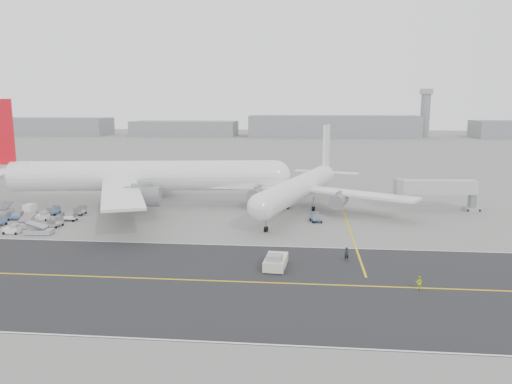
# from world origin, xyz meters

# --- Properties ---
(ground) EXTENTS (700.00, 700.00, 0.00)m
(ground) POSITION_xyz_m (0.00, 0.00, 0.00)
(ground) COLOR gray
(ground) RESTS_ON ground
(taxiway) EXTENTS (220.00, 59.00, 0.03)m
(taxiway) POSITION_xyz_m (5.02, -17.98, 0.01)
(taxiway) COLOR #28282A
(taxiway) RESTS_ON ground
(horizon_buildings) EXTENTS (520.00, 28.00, 28.00)m
(horizon_buildings) POSITION_xyz_m (30.00, 260.00, 0.00)
(horizon_buildings) COLOR gray
(horizon_buildings) RESTS_ON ground
(control_tower) EXTENTS (7.00, 7.00, 31.25)m
(control_tower) POSITION_xyz_m (100.00, 265.00, 16.25)
(control_tower) COLOR gray
(control_tower) RESTS_ON ground
(airliner_a) EXTENTS (64.95, 63.84, 22.48)m
(airliner_a) POSITION_xyz_m (-13.03, 25.68, 6.47)
(airliner_a) COLOR white
(airliner_a) RESTS_ON ground
(airliner_b) EXTENTS (45.77, 46.72, 16.57)m
(airliner_b) POSITION_xyz_m (21.20, 24.67, 4.78)
(airliner_b) COLOR white
(airliner_b) RESTS_ON ground
(pushback_tug) EXTENTS (3.11, 7.52, 2.13)m
(pushback_tug) POSITION_xyz_m (18.46, -12.31, 0.88)
(pushback_tug) COLOR beige
(pushback_tug) RESTS_ON ground
(jet_bridge) EXTENTS (17.11, 4.02, 6.43)m
(jet_bridge) POSITION_xyz_m (48.84, 27.29, 4.48)
(jet_bridge) COLOR gray
(jet_bridge) RESTS_ON ground
(gse_cluster) EXTENTS (23.53, 22.70, 2.11)m
(gse_cluster) POSITION_xyz_m (-29.27, 8.43, 0.00)
(gse_cluster) COLOR #939297
(gse_cluster) RESTS_ON ground
(stray_dolly) EXTENTS (2.40, 3.19, 1.75)m
(stray_dolly) POSITION_xyz_m (24.25, 14.58, 0.00)
(stray_dolly) COLOR silver
(stray_dolly) RESTS_ON ground
(ground_crew_a) EXTENTS (0.83, 0.69, 1.96)m
(ground_crew_a) POSITION_xyz_m (28.06, -8.37, 0.98)
(ground_crew_a) COLOR black
(ground_crew_a) RESTS_ON ground
(ground_crew_b) EXTENTS (0.93, 0.81, 1.63)m
(ground_crew_b) POSITION_xyz_m (35.66, -18.34, 0.82)
(ground_crew_b) COLOR #BDDE1A
(ground_crew_b) RESTS_ON ground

